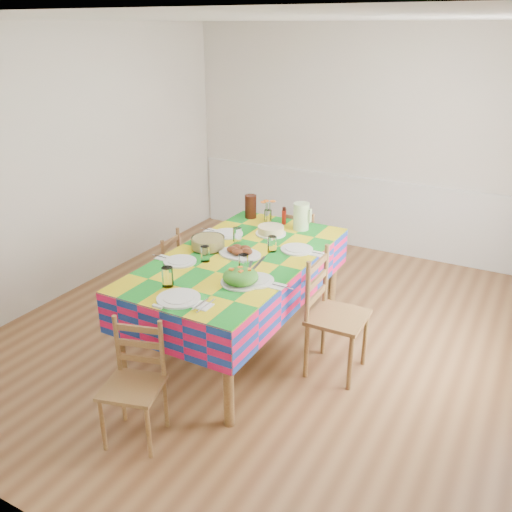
{
  "coord_description": "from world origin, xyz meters",
  "views": [
    {
      "loc": [
        2.05,
        -3.9,
        2.65
      ],
      "look_at": [
        -0.0,
        -0.16,
        0.83
      ],
      "focal_mm": 38.0,
      "sensor_mm": 36.0,
      "label": 1
    }
  ],
  "objects_px": {
    "chair_right": "(333,316)",
    "chair_near": "(135,384)",
    "meat_platter": "(240,252)",
    "chair_left": "(160,277)",
    "tea_pitcher": "(251,206)",
    "green_pitcher": "(301,216)",
    "chair_far": "(303,247)",
    "dining_table": "(239,266)"
  },
  "relations": [
    {
      "from": "dining_table",
      "to": "tea_pitcher",
      "type": "relative_size",
      "value": 9.21
    },
    {
      "from": "chair_near",
      "to": "chair_right",
      "type": "relative_size",
      "value": 0.84
    },
    {
      "from": "green_pitcher",
      "to": "chair_near",
      "type": "xyz_separation_m",
      "value": [
        -0.2,
        -2.24,
        -0.55
      ]
    },
    {
      "from": "dining_table",
      "to": "meat_platter",
      "type": "relative_size",
      "value": 5.64
    },
    {
      "from": "dining_table",
      "to": "tea_pitcher",
      "type": "distance_m",
      "value": 1.03
    },
    {
      "from": "dining_table",
      "to": "chair_left",
      "type": "distance_m",
      "value": 0.93
    },
    {
      "from": "meat_platter",
      "to": "tea_pitcher",
      "type": "xyz_separation_m",
      "value": [
        -0.4,
        0.9,
        0.09
      ]
    },
    {
      "from": "dining_table",
      "to": "chair_far",
      "type": "relative_size",
      "value": 2.47
    },
    {
      "from": "meat_platter",
      "to": "tea_pitcher",
      "type": "distance_m",
      "value": 0.99
    },
    {
      "from": "chair_far",
      "to": "chair_left",
      "type": "height_order",
      "value": "chair_left"
    },
    {
      "from": "chair_far",
      "to": "chair_right",
      "type": "xyz_separation_m",
      "value": [
        0.87,
        -1.38,
        0.07
      ]
    },
    {
      "from": "dining_table",
      "to": "chair_left",
      "type": "relative_size",
      "value": 2.43
    },
    {
      "from": "chair_far",
      "to": "dining_table",
      "type": "bearing_deg",
      "value": 94.95
    },
    {
      "from": "dining_table",
      "to": "green_pitcher",
      "type": "height_order",
      "value": "green_pitcher"
    },
    {
      "from": "dining_table",
      "to": "chair_left",
      "type": "xyz_separation_m",
      "value": [
        -0.88,
        0.01,
        -0.31
      ]
    },
    {
      "from": "meat_platter",
      "to": "chair_near",
      "type": "distance_m",
      "value": 1.48
    },
    {
      "from": "chair_near",
      "to": "chair_left",
      "type": "height_order",
      "value": "chair_left"
    },
    {
      "from": "chair_near",
      "to": "dining_table",
      "type": "bearing_deg",
      "value": 73.26
    },
    {
      "from": "chair_right",
      "to": "chair_near",
      "type": "bearing_deg",
      "value": 146.31
    },
    {
      "from": "tea_pitcher",
      "to": "chair_near",
      "type": "height_order",
      "value": "tea_pitcher"
    },
    {
      "from": "dining_table",
      "to": "chair_right",
      "type": "xyz_separation_m",
      "value": [
        0.87,
        -0.0,
        -0.25
      ]
    },
    {
      "from": "chair_far",
      "to": "chair_right",
      "type": "height_order",
      "value": "chair_right"
    },
    {
      "from": "dining_table",
      "to": "chair_near",
      "type": "distance_m",
      "value": 1.42
    },
    {
      "from": "chair_right",
      "to": "tea_pitcher",
      "type": "bearing_deg",
      "value": 52.72
    },
    {
      "from": "tea_pitcher",
      "to": "dining_table",
      "type": "bearing_deg",
      "value": -66.54
    },
    {
      "from": "chair_near",
      "to": "green_pitcher",
      "type": "bearing_deg",
      "value": 68.69
    },
    {
      "from": "chair_left",
      "to": "chair_near",
      "type": "bearing_deg",
      "value": 18.84
    },
    {
      "from": "chair_near",
      "to": "tea_pitcher",
      "type": "bearing_deg",
      "value": 83.34
    },
    {
      "from": "meat_platter",
      "to": "chair_right",
      "type": "xyz_separation_m",
      "value": [
        0.87,
        -0.03,
        -0.37
      ]
    },
    {
      "from": "green_pitcher",
      "to": "chair_right",
      "type": "relative_size",
      "value": 0.25
    },
    {
      "from": "meat_platter",
      "to": "chair_near",
      "type": "height_order",
      "value": "meat_platter"
    },
    {
      "from": "green_pitcher",
      "to": "chair_far",
      "type": "xyz_separation_m",
      "value": [
        -0.19,
        0.52,
        -0.54
      ]
    },
    {
      "from": "meat_platter",
      "to": "chair_left",
      "type": "distance_m",
      "value": 0.97
    },
    {
      "from": "chair_near",
      "to": "chair_far",
      "type": "distance_m",
      "value": 2.76
    },
    {
      "from": "green_pitcher",
      "to": "chair_left",
      "type": "height_order",
      "value": "green_pitcher"
    },
    {
      "from": "dining_table",
      "to": "chair_near",
      "type": "bearing_deg",
      "value": -90.46
    },
    {
      "from": "meat_platter",
      "to": "chair_left",
      "type": "height_order",
      "value": "meat_platter"
    },
    {
      "from": "green_pitcher",
      "to": "chair_far",
      "type": "height_order",
      "value": "green_pitcher"
    },
    {
      "from": "tea_pitcher",
      "to": "chair_far",
      "type": "xyz_separation_m",
      "value": [
        0.4,
        0.45,
        -0.53
      ]
    },
    {
      "from": "meat_platter",
      "to": "chair_near",
      "type": "xyz_separation_m",
      "value": [
        -0.01,
        -1.41,
        -0.45
      ]
    },
    {
      "from": "meat_platter",
      "to": "green_pitcher",
      "type": "xyz_separation_m",
      "value": [
        0.19,
        0.83,
        0.1
      ]
    },
    {
      "from": "chair_near",
      "to": "chair_left",
      "type": "bearing_deg",
      "value": 105.6
    }
  ]
}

